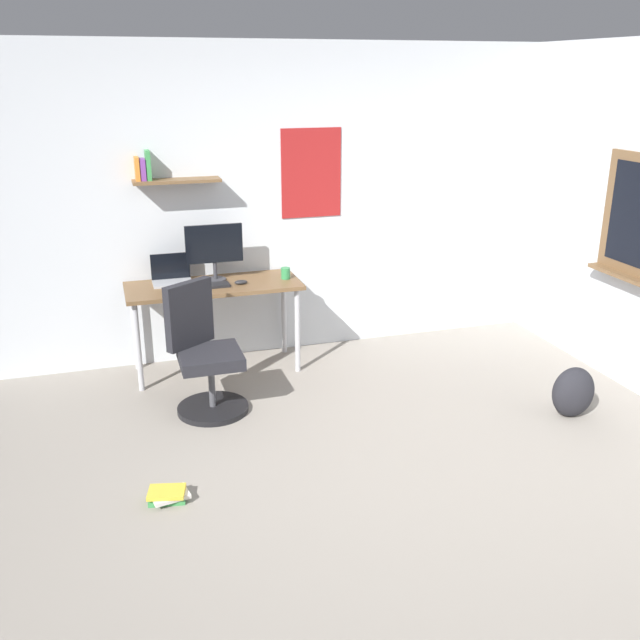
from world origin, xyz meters
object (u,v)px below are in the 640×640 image
(laptop, at_px, (172,276))
(coffee_mug, at_px, (286,273))
(keyboard, at_px, (206,286))
(computer_mouse, at_px, (241,282))
(office_chair, at_px, (204,358))
(monitor_primary, at_px, (214,248))
(backpack, at_px, (573,392))
(book_stack_on_floor, at_px, (168,495))
(desk, at_px, (214,294))

(laptop, distance_m, coffee_mug, 0.92)
(laptop, xyz_separation_m, coffee_mug, (0.91, -0.16, -0.01))
(keyboard, xyz_separation_m, computer_mouse, (0.28, 0.00, 0.01))
(office_chair, xyz_separation_m, coffee_mug, (0.79, 0.67, 0.39))
(coffee_mug, bearing_deg, keyboard, -175.69)
(laptop, distance_m, monitor_primary, 0.41)
(backpack, relative_size, book_stack_on_floor, 1.48)
(desk, relative_size, keyboard, 3.75)
(keyboard, bearing_deg, desk, 45.48)
(laptop, relative_size, book_stack_on_floor, 1.22)
(office_chair, distance_m, coffee_mug, 1.11)
(backpack, bearing_deg, monitor_primary, 143.51)
(book_stack_on_floor, bearing_deg, laptop, 81.86)
(office_chair, height_order, keyboard, office_chair)
(monitor_primary, relative_size, coffee_mug, 5.04)
(backpack, bearing_deg, office_chair, 160.30)
(keyboard, bearing_deg, monitor_primary, 57.08)
(keyboard, relative_size, coffee_mug, 4.02)
(desk, height_order, laptop, laptop)
(book_stack_on_floor, bearing_deg, computer_mouse, 65.30)
(coffee_mug, bearing_deg, computer_mouse, -172.58)
(keyboard, bearing_deg, book_stack_on_floor, -106.67)
(book_stack_on_floor, bearing_deg, desk, 71.94)
(monitor_primary, bearing_deg, office_chair, -106.27)
(office_chair, height_order, monitor_primary, monitor_primary)
(desk, bearing_deg, computer_mouse, -18.55)
(laptop, xyz_separation_m, monitor_primary, (0.35, -0.05, 0.22))
(coffee_mug, bearing_deg, office_chair, -139.48)
(computer_mouse, distance_m, coffee_mug, 0.39)
(laptop, bearing_deg, office_chair, -81.93)
(laptop, bearing_deg, book_stack_on_floor, -98.14)
(office_chair, xyz_separation_m, backpack, (2.50, -0.90, -0.22))
(office_chair, xyz_separation_m, computer_mouse, (0.40, 0.62, 0.36))
(monitor_primary, distance_m, backpack, 2.95)
(computer_mouse, bearing_deg, monitor_primary, 137.54)
(laptop, relative_size, keyboard, 0.84)
(laptop, height_order, backpack, laptop)
(desk, relative_size, computer_mouse, 13.36)
(office_chair, relative_size, laptop, 3.06)
(book_stack_on_floor, bearing_deg, coffee_mug, 56.54)
(office_chair, distance_m, laptop, 0.93)
(desk, bearing_deg, book_stack_on_floor, -108.06)
(computer_mouse, bearing_deg, office_chair, -122.97)
(office_chair, distance_m, keyboard, 0.73)
(keyboard, bearing_deg, office_chair, -101.32)
(backpack, distance_m, book_stack_on_floor, 2.91)
(monitor_primary, distance_m, computer_mouse, 0.35)
(coffee_mug, height_order, book_stack_on_floor, coffee_mug)
(office_chair, bearing_deg, coffee_mug, 40.52)
(office_chair, bearing_deg, monitor_primary, 73.73)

